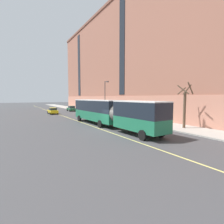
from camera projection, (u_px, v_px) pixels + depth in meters
The scene contains 12 objects.
ground_plane at pixel (107, 130), 21.93m from camera, with size 260.00×260.00×0.00m, color #424244.
sidewalk at pixel (145, 121), 28.98m from camera, with size 4.87×160.00×0.15m, color #ADA89E.
apartment_facade at pixel (197, 40), 29.48m from camera, with size 15.20×110.00×27.63m.
city_bus at pixel (109, 112), 23.77m from camera, with size 3.42×19.06×3.70m.
parked_car_green_0 at pixel (121, 118), 28.47m from camera, with size 2.07×4.77×1.56m.
parked_car_black_1 at pixel (86, 111), 42.03m from camera, with size 1.98×4.68×1.56m.
parked_car_silver_2 at pixel (148, 122), 23.14m from camera, with size 2.01×4.78×1.56m.
parked_car_green_4 at pixel (71, 108), 51.45m from camera, with size 1.99×4.31×1.56m.
taxi_cab at pixel (53, 111), 42.61m from camera, with size 1.96×4.33×1.56m.
street_tree_mid_block at pixel (185, 105), 22.30m from camera, with size 1.82×1.73×5.82m.
street_lamp at pixel (105, 95), 36.80m from camera, with size 0.36×1.48×7.28m.
lane_centerline at pixel (94, 127), 24.27m from camera, with size 0.16×140.00×0.01m, color #E0D66B.
Camera 1 is at (-10.42, -19.00, 4.09)m, focal length 28.00 mm.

